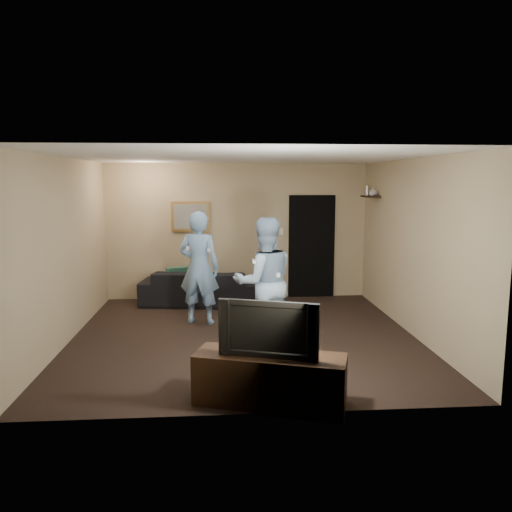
{
  "coord_description": "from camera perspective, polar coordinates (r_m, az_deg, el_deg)",
  "views": [
    {
      "loc": [
        -0.35,
        -7.1,
        2.26
      ],
      "look_at": [
        0.2,
        0.3,
        1.15
      ],
      "focal_mm": 35.0,
      "sensor_mm": 36.0,
      "label": 1
    }
  ],
  "objects": [
    {
      "name": "throw_pillow",
      "position": [
        9.32,
        -8.83,
        -2.6
      ],
      "size": [
        0.46,
        0.27,
        0.44
      ],
      "primitive_type": "cube",
      "rotation": [
        0.0,
        0.0,
        0.33
      ],
      "color": "#164335",
      "rests_on": "sofa"
    },
    {
      "name": "ground",
      "position": [
        7.46,
        -1.37,
        -9.13
      ],
      "size": [
        5.0,
        5.0,
        0.0
      ],
      "primitive_type": "plane",
      "color": "black",
      "rests_on": "ground"
    },
    {
      "name": "ceiling",
      "position": [
        7.12,
        -1.45,
        11.24
      ],
      "size": [
        5.0,
        5.0,
        0.04
      ],
      "primitive_type": "cube",
      "color": "silver",
      "rests_on": "wall_back"
    },
    {
      "name": "wall_back",
      "position": [
        9.66,
        -2.14,
        2.8
      ],
      "size": [
        5.0,
        0.04,
        2.6
      ],
      "primitive_type": "cube",
      "color": "tan",
      "rests_on": "ground"
    },
    {
      "name": "shelf_vase",
      "position": [
        9.18,
        13.23,
        7.17
      ],
      "size": [
        0.16,
        0.16,
        0.15
      ],
      "primitive_type": "imported",
      "rotation": [
        0.0,
        0.0,
        -0.13
      ],
      "color": "silver",
      "rests_on": "wall_shelf"
    },
    {
      "name": "wall_front",
      "position": [
        4.72,
        0.09,
        -3.26
      ],
      "size": [
        5.0,
        0.04,
        2.6
      ],
      "primitive_type": "cube",
      "color": "tan",
      "rests_on": "ground"
    },
    {
      "name": "tv_console",
      "position": [
        5.25,
        1.6,
        -14.02
      ],
      "size": [
        1.61,
        0.93,
        0.55
      ],
      "primitive_type": "cube",
      "rotation": [
        0.0,
        0.0,
        -0.31
      ],
      "color": "black",
      "rests_on": "ground"
    },
    {
      "name": "wall_right",
      "position": [
        7.71,
        17.48,
        0.96
      ],
      "size": [
        0.04,
        5.0,
        2.6
      ],
      "primitive_type": "cube",
      "color": "tan",
      "rests_on": "ground"
    },
    {
      "name": "wii_player_right",
      "position": [
        6.84,
        0.97,
        -3.04
      ],
      "size": [
        0.96,
        0.81,
        1.79
      ],
      "color": "#8CABCC",
      "rests_on": "ground"
    },
    {
      "name": "painting_frame",
      "position": [
        9.62,
        -7.53,
        4.5
      ],
      "size": [
        0.72,
        0.05,
        0.57
      ],
      "primitive_type": "cube",
      "color": "olive",
      "rests_on": "wall_back"
    },
    {
      "name": "light_switch",
      "position": [
        9.7,
        2.89,
        2.82
      ],
      "size": [
        0.08,
        0.02,
        0.12
      ],
      "primitive_type": "cube",
      "color": "silver",
      "rests_on": "wall_back"
    },
    {
      "name": "doorway",
      "position": [
        9.82,
        6.36,
        1.09
      ],
      "size": [
        0.9,
        0.06,
        2.0
      ],
      "primitive_type": "cube",
      "color": "black",
      "rests_on": "ground"
    },
    {
      "name": "painting_canvas",
      "position": [
        9.59,
        -7.54,
        4.49
      ],
      "size": [
        0.62,
        0.01,
        0.47
      ],
      "primitive_type": "cube",
      "color": "slate",
      "rests_on": "painting_frame"
    },
    {
      "name": "wii_player_left",
      "position": [
        7.98,
        -6.51,
        -1.34
      ],
      "size": [
        0.75,
        0.6,
        1.8
      ],
      "color": "#77A1CF",
      "rests_on": "ground"
    },
    {
      "name": "shelf_figurine",
      "position": [
        9.52,
        12.59,
        7.31
      ],
      "size": [
        0.06,
        0.06,
        0.18
      ],
      "primitive_type": "cylinder",
      "color": "#B5B5B9",
      "rests_on": "wall_shelf"
    },
    {
      "name": "sofa",
      "position": [
        9.33,
        -6.24,
        -3.54
      ],
      "size": [
        2.29,
        1.15,
        0.64
      ],
      "primitive_type": "imported",
      "rotation": [
        0.0,
        0.0,
        3.01
      ],
      "color": "black",
      "rests_on": "ground"
    },
    {
      "name": "wall_shelf",
      "position": [
        9.32,
        12.95,
        6.63
      ],
      "size": [
        0.2,
        0.6,
        0.03
      ],
      "primitive_type": "cube",
      "color": "black",
      "rests_on": "wall_right"
    },
    {
      "name": "television",
      "position": [
        5.06,
        1.63,
        -8.11
      ],
      "size": [
        1.0,
        0.43,
        0.58
      ],
      "primitive_type": "imported",
      "rotation": [
        0.0,
        0.0,
        -0.31
      ],
      "color": "black",
      "rests_on": "tv_console"
    },
    {
      "name": "wall_left",
      "position": [
        7.48,
        -20.9,
        0.57
      ],
      "size": [
        0.04,
        5.0,
        2.6
      ],
      "primitive_type": "cube",
      "color": "tan",
      "rests_on": "ground"
    }
  ]
}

